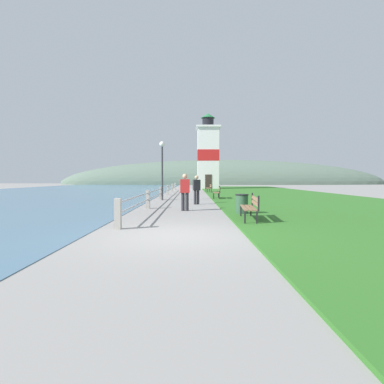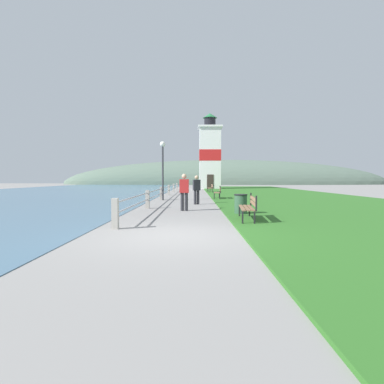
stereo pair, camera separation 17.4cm
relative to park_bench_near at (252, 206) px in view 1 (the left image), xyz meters
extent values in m
plane|color=gray|center=(-2.47, -2.61, -0.54)|extent=(160.00, 160.00, 0.00)
cube|color=#2D6623|center=(5.34, 15.41, -0.51)|extent=(12.00, 54.07, 0.06)
cube|color=#476B84|center=(-16.79, 15.41, -0.53)|extent=(24.00, 86.50, 0.01)
cube|color=#A8A399|center=(-4.19, -1.61, -0.09)|extent=(0.18, 0.18, 0.90)
cube|color=#A8A399|center=(-4.19, 4.32, -0.09)|extent=(0.18, 0.18, 0.90)
cube|color=#A8A399|center=(-4.19, 10.25, -0.09)|extent=(0.18, 0.18, 0.90)
cube|color=#A8A399|center=(-4.19, 16.17, -0.09)|extent=(0.18, 0.18, 0.90)
cube|color=#A8A399|center=(-4.19, 22.10, -0.09)|extent=(0.18, 0.18, 0.90)
cube|color=#A8A399|center=(-4.19, 28.03, -0.09)|extent=(0.18, 0.18, 0.90)
cylinder|color=#B2B2B7|center=(-4.19, 13.21, 0.23)|extent=(0.06, 29.64, 0.06)
cylinder|color=#B2B2B7|center=(-4.19, 13.21, -0.09)|extent=(0.06, 29.64, 0.06)
cube|color=brown|center=(-0.24, 0.02, -0.07)|extent=(0.29, 1.91, 0.04)
cube|color=brown|center=(-0.09, 0.01, -0.07)|extent=(0.29, 1.91, 0.04)
cube|color=brown|center=(0.06, -0.01, -0.07)|extent=(0.29, 1.91, 0.04)
cube|color=brown|center=(0.14, -0.01, 0.25)|extent=(0.23, 1.90, 0.11)
cube|color=brown|center=(0.14, -0.01, 0.09)|extent=(0.23, 1.90, 0.11)
cube|color=black|center=(-0.36, -0.90, -0.31)|extent=(0.05, 0.05, 0.45)
cube|color=black|center=(-0.19, 0.95, -0.31)|extent=(0.05, 0.05, 0.45)
cube|color=black|center=(0.01, -0.93, -0.31)|extent=(0.05, 0.05, 0.45)
cube|color=black|center=(0.18, 0.91, -0.31)|extent=(0.05, 0.05, 0.45)
cube|color=black|center=(0.06, -0.94, 0.16)|extent=(0.05, 0.05, 0.49)
cube|color=black|center=(0.23, 0.91, 0.16)|extent=(0.05, 0.05, 0.49)
cube|color=brown|center=(-0.45, 11.02, -0.07)|extent=(0.21, 1.64, 0.04)
cube|color=brown|center=(-0.30, 11.01, -0.07)|extent=(0.21, 1.64, 0.04)
cube|color=brown|center=(-0.16, 11.00, -0.07)|extent=(0.21, 1.64, 0.04)
cube|color=brown|center=(-0.07, 11.00, 0.25)|extent=(0.15, 1.63, 0.11)
cube|color=brown|center=(-0.07, 11.00, 0.09)|extent=(0.15, 1.63, 0.11)
cube|color=black|center=(-0.53, 10.23, -0.31)|extent=(0.05, 0.05, 0.45)
cube|color=black|center=(-0.44, 11.81, -0.31)|extent=(0.05, 0.05, 0.45)
cube|color=black|center=(-0.17, 10.21, -0.31)|extent=(0.05, 0.05, 0.45)
cube|color=black|center=(-0.07, 11.79, -0.31)|extent=(0.05, 0.05, 0.45)
cube|color=black|center=(-0.12, 10.21, 0.16)|extent=(0.05, 0.05, 0.49)
cube|color=black|center=(-0.03, 11.79, 0.16)|extent=(0.05, 0.05, 0.49)
cube|color=brown|center=(-0.46, 20.74, -0.07)|extent=(0.19, 1.89, 0.04)
cube|color=brown|center=(-0.31, 20.74, -0.07)|extent=(0.19, 1.89, 0.04)
cube|color=brown|center=(-0.16, 20.75, -0.07)|extent=(0.19, 1.89, 0.04)
cube|color=brown|center=(-0.08, 20.75, 0.25)|extent=(0.14, 1.89, 0.11)
cube|color=brown|center=(-0.08, 20.75, 0.09)|extent=(0.14, 1.89, 0.11)
cube|color=black|center=(-0.46, 19.82, -0.31)|extent=(0.05, 0.05, 0.45)
cube|color=black|center=(-0.53, 21.65, -0.31)|extent=(0.05, 0.05, 0.45)
cube|color=black|center=(-0.09, 19.83, -0.31)|extent=(0.05, 0.05, 0.45)
cube|color=black|center=(-0.16, 21.67, -0.31)|extent=(0.05, 0.05, 0.45)
cube|color=black|center=(-0.04, 19.83, 0.16)|extent=(0.05, 0.05, 0.49)
cube|color=black|center=(-0.12, 21.67, 0.16)|extent=(0.05, 0.05, 0.49)
cube|color=white|center=(0.21, 31.98, 3.69)|extent=(2.91, 2.91, 8.45)
cube|color=red|center=(0.21, 31.98, 4.11)|extent=(2.95, 2.95, 1.52)
cube|color=white|center=(0.21, 31.98, 8.04)|extent=(3.35, 3.35, 0.25)
cylinder|color=black|center=(0.21, 31.98, 8.77)|extent=(1.60, 1.60, 1.20)
cone|color=#23703D|center=(0.21, 31.98, 9.70)|extent=(2.00, 2.00, 0.66)
cube|color=#332823|center=(0.21, 30.50, 0.46)|extent=(0.90, 0.06, 2.00)
cylinder|color=#28282D|center=(-1.86, 6.67, -0.14)|extent=(0.15, 0.15, 0.80)
cylinder|color=#28282D|center=(-1.69, 6.73, -0.14)|extent=(0.15, 0.15, 0.80)
cube|color=#232328|center=(-1.77, 6.70, 0.56)|extent=(0.45, 0.34, 0.60)
sphere|color=tan|center=(-1.77, 6.70, 1.00)|extent=(0.22, 0.22, 0.22)
cylinder|color=#28282D|center=(-2.45, 3.33, -0.13)|extent=(0.15, 0.15, 0.82)
cylinder|color=#28282D|center=(-2.26, 3.32, -0.13)|extent=(0.15, 0.15, 0.82)
cube|color=#B22323|center=(-2.35, 3.32, 0.59)|extent=(0.42, 0.24, 0.62)
sphere|color=tan|center=(-2.35, 3.32, 1.04)|extent=(0.22, 0.22, 0.22)
cylinder|color=#2D5138|center=(-0.01, 1.83, -0.14)|extent=(0.50, 0.50, 0.80)
cylinder|color=black|center=(-0.01, 1.83, 0.28)|extent=(0.54, 0.54, 0.04)
cylinder|color=#333338|center=(-4.04, 9.93, 1.26)|extent=(0.12, 0.12, 3.60)
sphere|color=white|center=(-4.04, 9.93, 3.24)|extent=(0.36, 0.36, 0.36)
ellipsoid|color=#566B5B|center=(5.53, 63.44, -0.54)|extent=(80.00, 16.00, 12.00)
camera|label=1|loc=(-2.03, -10.27, 0.94)|focal=28.00mm
camera|label=2|loc=(-1.86, -10.27, 0.94)|focal=28.00mm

